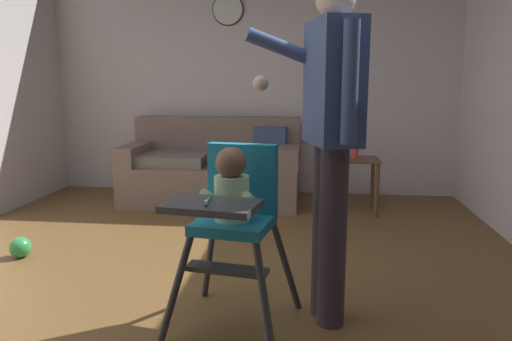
{
  "coord_description": "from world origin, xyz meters",
  "views": [
    {
      "loc": [
        0.67,
        -2.43,
        1.23
      ],
      "look_at": [
        0.38,
        0.08,
        0.76
      ],
      "focal_mm": 33.79,
      "sensor_mm": 36.0,
      "label": 1
    }
  ],
  "objects_px": {
    "couch": "(214,169)",
    "sippy_cup": "(355,153)",
    "high_chair": "(234,204)",
    "wall_clock": "(228,10)",
    "adult_standing": "(331,135)",
    "side_table": "(357,173)",
    "toy_ball": "(20,247)"
  },
  "relations": [
    {
      "from": "toy_ball",
      "to": "wall_clock",
      "type": "xyz_separation_m",
      "value": [
        1.11,
        2.28,
        1.92
      ]
    },
    {
      "from": "couch",
      "to": "high_chair",
      "type": "height_order",
      "value": "high_chair"
    },
    {
      "from": "side_table",
      "to": "wall_clock",
      "type": "distance_m",
      "value": 2.24
    },
    {
      "from": "adult_standing",
      "to": "high_chair",
      "type": "bearing_deg",
      "value": -0.39
    },
    {
      "from": "high_chair",
      "to": "side_table",
      "type": "xyz_separation_m",
      "value": [
        0.8,
        2.29,
        -0.26
      ]
    },
    {
      "from": "high_chair",
      "to": "toy_ball",
      "type": "height_order",
      "value": "high_chair"
    },
    {
      "from": "couch",
      "to": "wall_clock",
      "type": "bearing_deg",
      "value": 170.1
    },
    {
      "from": "adult_standing",
      "to": "wall_clock",
      "type": "distance_m",
      "value": 3.27
    },
    {
      "from": "couch",
      "to": "sippy_cup",
      "type": "bearing_deg",
      "value": 78.7
    },
    {
      "from": "high_chair",
      "to": "adult_standing",
      "type": "bearing_deg",
      "value": 114.21
    },
    {
      "from": "adult_standing",
      "to": "side_table",
      "type": "height_order",
      "value": "adult_standing"
    },
    {
      "from": "adult_standing",
      "to": "sippy_cup",
      "type": "relative_size",
      "value": 17.07
    },
    {
      "from": "toy_ball",
      "to": "side_table",
      "type": "bearing_deg",
      "value": 31.54
    },
    {
      "from": "high_chair",
      "to": "sippy_cup",
      "type": "xyz_separation_m",
      "value": [
        0.78,
        2.29,
        -0.07
      ]
    },
    {
      "from": "high_chair",
      "to": "adult_standing",
      "type": "relative_size",
      "value": 0.54
    },
    {
      "from": "side_table",
      "to": "wall_clock",
      "type": "height_order",
      "value": "wall_clock"
    },
    {
      "from": "couch",
      "to": "toy_ball",
      "type": "xyz_separation_m",
      "value": [
        -1.03,
        -1.8,
        -0.26
      ]
    },
    {
      "from": "high_chair",
      "to": "wall_clock",
      "type": "distance_m",
      "value": 3.38
    },
    {
      "from": "sippy_cup",
      "to": "wall_clock",
      "type": "xyz_separation_m",
      "value": [
        -1.33,
        0.76,
        1.42
      ]
    },
    {
      "from": "toy_ball",
      "to": "side_table",
      "type": "relative_size",
      "value": 0.28
    },
    {
      "from": "adult_standing",
      "to": "wall_clock",
      "type": "xyz_separation_m",
      "value": [
        -1.02,
        2.93,
        1.02
      ]
    },
    {
      "from": "couch",
      "to": "wall_clock",
      "type": "height_order",
      "value": "wall_clock"
    },
    {
      "from": "high_chair",
      "to": "wall_clock",
      "type": "height_order",
      "value": "wall_clock"
    },
    {
      "from": "adult_standing",
      "to": "side_table",
      "type": "distance_m",
      "value": 2.27
    },
    {
      "from": "high_chair",
      "to": "side_table",
      "type": "relative_size",
      "value": 1.79
    },
    {
      "from": "adult_standing",
      "to": "sippy_cup",
      "type": "bearing_deg",
      "value": -113.32
    },
    {
      "from": "high_chair",
      "to": "adult_standing",
      "type": "distance_m",
      "value": 0.58
    },
    {
      "from": "couch",
      "to": "toy_ball",
      "type": "distance_m",
      "value": 2.09
    },
    {
      "from": "toy_ball",
      "to": "sippy_cup",
      "type": "bearing_deg",
      "value": 31.83
    },
    {
      "from": "couch",
      "to": "sippy_cup",
      "type": "relative_size",
      "value": 17.91
    },
    {
      "from": "high_chair",
      "to": "adult_standing",
      "type": "xyz_separation_m",
      "value": [
        0.47,
        0.12,
        0.33
      ]
    },
    {
      "from": "adult_standing",
      "to": "wall_clock",
      "type": "height_order",
      "value": "wall_clock"
    }
  ]
}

